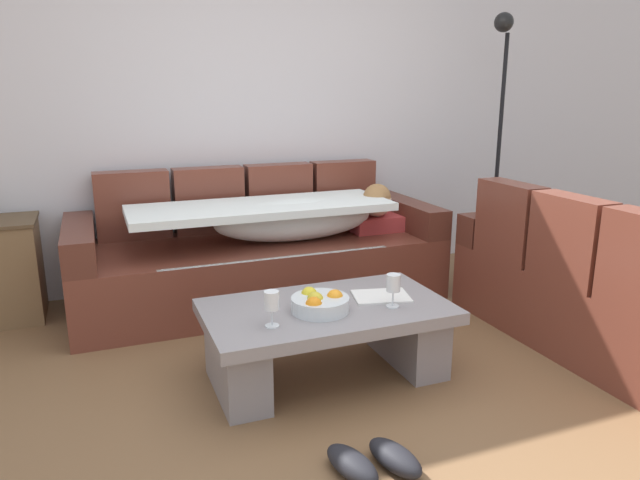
# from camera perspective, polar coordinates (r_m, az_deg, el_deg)

# --- Properties ---
(ground_plane) EXTENTS (14.00, 14.00, 0.00)m
(ground_plane) POSITION_cam_1_polar(r_m,az_deg,el_deg) (2.77, 6.85, -16.19)
(ground_plane) COLOR brown
(back_wall) EXTENTS (9.00, 0.10, 2.70)m
(back_wall) POSITION_cam_1_polar(r_m,az_deg,el_deg) (4.39, -6.33, 13.69)
(back_wall) COLOR silver
(back_wall) RESTS_ON ground_plane
(couch_along_wall) EXTENTS (2.42, 0.92, 0.88)m
(couch_along_wall) POSITION_cam_1_polar(r_m,az_deg,el_deg) (4.00, -5.44, -1.19)
(couch_along_wall) COLOR brown
(couch_along_wall) RESTS_ON ground_plane
(couch_near_window) EXTENTS (0.92, 1.79, 0.88)m
(couch_near_window) POSITION_cam_1_polar(r_m,az_deg,el_deg) (3.63, 26.91, -4.32)
(couch_near_window) COLOR brown
(couch_near_window) RESTS_ON ground_plane
(coffee_table) EXTENTS (1.20, 0.68, 0.38)m
(coffee_table) POSITION_cam_1_polar(r_m,az_deg,el_deg) (2.93, 0.65, -9.03)
(coffee_table) COLOR gray
(coffee_table) RESTS_ON ground_plane
(fruit_bowl) EXTENTS (0.28, 0.28, 0.10)m
(fruit_bowl) POSITION_cam_1_polar(r_m,az_deg,el_deg) (2.79, -0.04, -6.18)
(fruit_bowl) COLOR silver
(fruit_bowl) RESTS_ON coffee_table
(wine_glass_near_left) EXTENTS (0.07, 0.07, 0.17)m
(wine_glass_near_left) POSITION_cam_1_polar(r_m,az_deg,el_deg) (2.60, -4.76, -6.08)
(wine_glass_near_left) COLOR silver
(wine_glass_near_left) RESTS_ON coffee_table
(wine_glass_near_right) EXTENTS (0.07, 0.07, 0.17)m
(wine_glass_near_right) POSITION_cam_1_polar(r_m,az_deg,el_deg) (2.84, 7.20, -4.33)
(wine_glass_near_right) COLOR silver
(wine_glass_near_right) RESTS_ON coffee_table
(open_magazine) EXTENTS (0.32, 0.27, 0.01)m
(open_magazine) POSITION_cam_1_polar(r_m,az_deg,el_deg) (3.00, 6.00, -5.49)
(open_magazine) COLOR white
(open_magazine) RESTS_ON coffee_table
(floor_lamp) EXTENTS (0.33, 0.31, 1.95)m
(floor_lamp) POSITION_cam_1_polar(r_m,az_deg,el_deg) (4.76, 17.07, 10.39)
(floor_lamp) COLOR black
(floor_lamp) RESTS_ON ground_plane
(pair_of_shoes) EXTENTS (0.35, 0.31, 0.09)m
(pair_of_shoes) POSITION_cam_1_polar(r_m,az_deg,el_deg) (2.37, 5.27, -20.74)
(pair_of_shoes) COLOR black
(pair_of_shoes) RESTS_ON ground_plane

